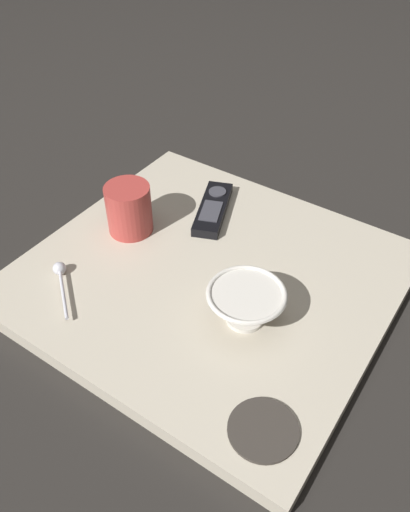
{
  "coord_description": "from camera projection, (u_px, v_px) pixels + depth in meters",
  "views": [
    {
      "loc": [
        0.56,
        0.38,
        0.68
      ],
      "look_at": [
        -0.01,
        -0.02,
        0.05
      ],
      "focal_mm": 36.19,
      "sensor_mm": 36.0,
      "label": 1
    }
  ],
  "objects": [
    {
      "name": "ground_plane",
      "position": [
        209.0,
        283.0,
        0.96
      ],
      "size": [
        6.0,
        6.0,
        0.0
      ],
      "primitive_type": "plane",
      "color": "black"
    },
    {
      "name": "table",
      "position": [
        209.0,
        277.0,
        0.95
      ],
      "size": [
        0.59,
        0.63,
        0.03
      ],
      "color": "#B7AD99",
      "rests_on": "ground"
    },
    {
      "name": "cereal_bowl",
      "position": [
        246.0,
        304.0,
        0.83
      ],
      "size": [
        0.13,
        0.13,
        0.06
      ],
      "color": "beige",
      "rests_on": "table"
    },
    {
      "name": "coffee_mug",
      "position": [
        129.0,
        209.0,
        1.0
      ],
      "size": [
        0.09,
        0.09,
        0.1
      ],
      "color": "#A53833",
      "rests_on": "table"
    },
    {
      "name": "teaspoon",
      "position": [
        60.0,
        274.0,
        0.92
      ],
      "size": [
        0.09,
        0.11,
        0.02
      ],
      "color": "silver",
      "rests_on": "table"
    },
    {
      "name": "tv_remote_near",
      "position": [
        213.0,
        209.0,
        1.06
      ],
      "size": [
        0.18,
        0.11,
        0.02
      ],
      "color": "black",
      "rests_on": "table"
    },
    {
      "name": "drink_coaster",
      "position": [
        263.0,
        430.0,
        0.71
      ],
      "size": [
        0.1,
        0.1,
        0.01
      ],
      "color": "#332D28",
      "rests_on": "table"
    }
  ]
}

